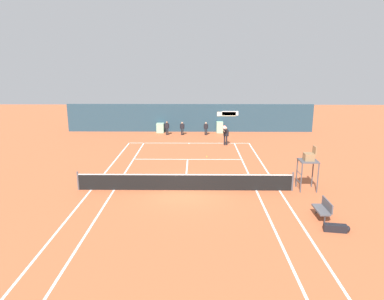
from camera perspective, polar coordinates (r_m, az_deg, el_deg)
name	(u,v)px	position (r m, az deg, el deg)	size (l,w,h in m)	color
ground_plane	(185,187)	(20.46, -1.09, -5.93)	(80.00, 80.00, 0.01)	#B25633
tennis_net	(185,182)	(19.75, -1.14, -5.13)	(12.10, 0.10, 1.07)	#4C4C51
sponsor_back_wall	(190,118)	(36.06, -0.32, 5.13)	(25.00, 1.02, 2.82)	#233D4C
umpire_chair	(309,160)	(20.51, 18.34, -1.60)	(1.00, 1.00, 2.53)	#47474C
player_bench	(323,208)	(17.43, 20.48, -8.77)	(0.54, 1.27, 0.88)	#38383D
equipment_bag	(337,228)	(16.51, 22.46, -11.60)	(1.10, 0.45, 0.32)	black
player_on_baseline	(226,134)	(30.31, 5.46, 2.57)	(0.59, 0.70, 1.83)	black
ball_kid_centre_post	(167,127)	(34.54, -4.08, 3.71)	(0.45, 0.21, 1.35)	black
ball_kid_right_post	(206,128)	(34.45, 2.26, 3.63)	(0.43, 0.18, 1.28)	black
ball_kid_left_post	(182,127)	(34.46, -1.60, 3.66)	(0.43, 0.18, 1.30)	black
tennis_ball_mid_court	(207,156)	(26.68, 2.40, -1.05)	(0.07, 0.07, 0.07)	#CCE033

